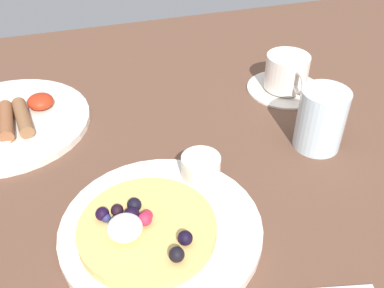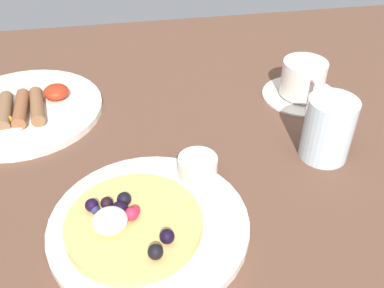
{
  "view_description": "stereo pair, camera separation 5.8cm",
  "coord_description": "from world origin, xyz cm",
  "views": [
    {
      "loc": [
        -9.82,
        -42.63,
        40.8
      ],
      "look_at": [
        3.95,
        1.98,
        4.0
      ],
      "focal_mm": 40.39,
      "sensor_mm": 36.0,
      "label": 1
    },
    {
      "loc": [
        -4.18,
        -43.99,
        40.8
      ],
      "look_at": [
        3.95,
        1.98,
        4.0
      ],
      "focal_mm": 40.39,
      "sensor_mm": 36.0,
      "label": 2
    }
  ],
  "objects": [
    {
      "name": "water_glass",
      "position": [
        23.37,
        1.13,
        4.72
      ],
      "size": [
        6.98,
        6.98,
        9.43
      ],
      "primitive_type": "cylinder",
      "color": "silver",
      "rests_on": "ground_plane"
    },
    {
      "name": "pancake_with_berries",
      "position": [
        -5.28,
        -9.44,
        2.37
      ],
      "size": [
        16.17,
        16.17,
        3.72
      ],
      "color": "#DDB563",
      "rests_on": "pancake_plate"
    },
    {
      "name": "coffee_saucer",
      "position": [
        26.17,
        17.2,
        0.34
      ],
      "size": [
        13.41,
        13.41,
        0.68
      ],
      "primitive_type": "cylinder",
      "color": "silver",
      "rests_on": "ground_plane"
    },
    {
      "name": "coffee_cup",
      "position": [
        26.16,
        17.02,
        3.82
      ],
      "size": [
        7.59,
        10.7,
        6.06
      ],
      "color": "silver",
      "rests_on": "coffee_saucer"
    },
    {
      "name": "ground_plane",
      "position": [
        0.0,
        0.0,
        -1.5
      ],
      "size": [
        153.61,
        111.48,
        3.0
      ],
      "primitive_type": "cube",
      "color": "brown"
    },
    {
      "name": "syrup_ramekin",
      "position": [
        4.09,
        -1.56,
        2.91
      ],
      "size": [
        5.28,
        5.28,
        2.93
      ],
      "color": "silver",
      "rests_on": "pancake_plate"
    },
    {
      "name": "pancake_plate",
      "position": [
        -3.21,
        -8.64,
        0.7
      ],
      "size": [
        24.29,
        24.29,
        1.4
      ],
      "primitive_type": "cylinder",
      "color": "silver",
      "rests_on": "ground_plane"
    },
    {
      "name": "fried_breakfast",
      "position": [
        -20.37,
        18.65,
        2.16
      ],
      "size": [
        12.27,
        11.78,
        2.54
      ],
      "color": "brown",
      "rests_on": "breakfast_plate"
    },
    {
      "name": "breakfast_plate",
      "position": [
        -21.48,
        20.18,
        0.57
      ],
      "size": [
        26.03,
        26.03,
        1.15
      ],
      "primitive_type": "cylinder",
      "color": "white",
      "rests_on": "ground_plane"
    }
  ]
}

